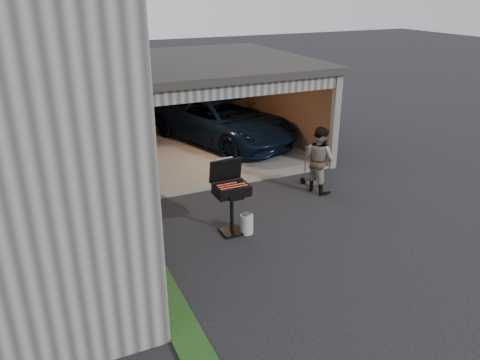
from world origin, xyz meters
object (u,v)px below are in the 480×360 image
object	(u,v)px
bbq_grill	(231,192)
hand_truck	(310,176)
man	(319,159)
woman	(151,220)
propane_tank	(247,224)
plywood_panel	(146,248)
minivan	(224,123)

from	to	relation	value
bbq_grill	hand_truck	size ratio (longest dim) A/B	1.51
hand_truck	man	bearing A→B (deg)	-115.23
woman	hand_truck	xyz separation A→B (m)	(4.79, 1.89, -0.60)
bbq_grill	propane_tank	bearing A→B (deg)	-32.23
bbq_grill	plywood_panel	distance (m)	2.19
bbq_grill	plywood_panel	world-z (taller)	bbq_grill
woman	plywood_panel	distance (m)	0.60
man	hand_truck	distance (m)	0.84
man	bbq_grill	size ratio (longest dim) A/B	1.08
man	plywood_panel	xyz separation A→B (m)	(-4.94, -1.84, -0.35)
minivan	bbq_grill	size ratio (longest dim) A/B	3.33
minivan	bbq_grill	world-z (taller)	bbq_grill
minivan	bbq_grill	xyz separation A→B (m)	(-2.24, -5.67, 0.21)
man	minivan	bearing A→B (deg)	-4.79
bbq_grill	hand_truck	distance (m)	3.49
minivan	man	distance (m)	4.63
minivan	bbq_grill	distance (m)	6.10
man	propane_tank	world-z (taller)	man
woman	hand_truck	world-z (taller)	woman
bbq_grill	hand_truck	xyz separation A→B (m)	(3.01, 1.62, -0.74)
plywood_panel	hand_truck	size ratio (longest dim) A/B	0.98
bbq_grill	hand_truck	world-z (taller)	bbq_grill
propane_tank	plywood_panel	world-z (taller)	plywood_panel
propane_tank	hand_truck	bearing A→B (deg)	33.39
man	hand_truck	world-z (taller)	man
woman	plywood_panel	bearing A→B (deg)	-18.97
propane_tank	hand_truck	distance (m)	3.26
man	plywood_panel	world-z (taller)	man
woman	hand_truck	bearing A→B (deg)	119.95
man	plywood_panel	bearing A→B (deg)	97.16
man	bbq_grill	distance (m)	3.12
propane_tank	plywood_panel	xyz separation A→B (m)	(-2.30, -0.56, 0.30)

